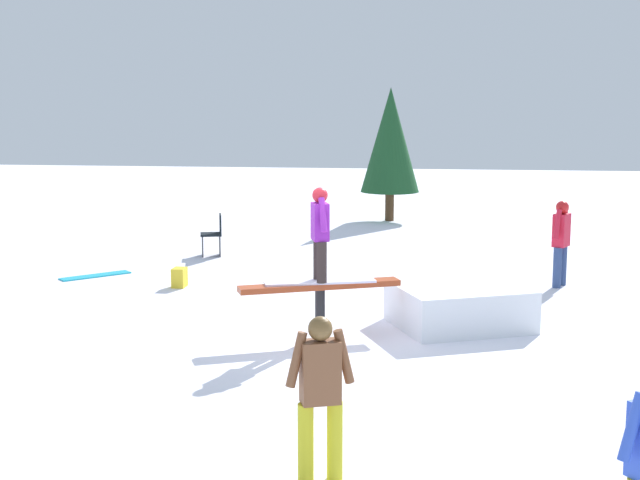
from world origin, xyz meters
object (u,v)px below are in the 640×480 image
object	(u,v)px
rail_feature	(320,291)
loose_snowboard_cyan	(95,276)
bystander_red	(561,239)
bystander_brown	(320,389)
folding_chair	(214,236)
main_rider_on_rail	(320,237)
backpack_on_snow	(179,277)
pine_tree_near	(390,140)

from	to	relation	value
rail_feature	loose_snowboard_cyan	xyz separation A→B (m)	(4.72, -3.68, -0.64)
rail_feature	bystander_red	size ratio (longest dim) A/B	1.45
rail_feature	bystander_brown	xyz separation A→B (m)	(-0.62, 4.67, 0.18)
rail_feature	folding_chair	xyz separation A→B (m)	(3.06, -6.10, -0.23)
main_rider_on_rail	bystander_red	bearing A→B (deg)	-151.70
rail_feature	bystander_brown	distance (m)	4.71
main_rider_on_rail	folding_chair	world-z (taller)	main_rider_on_rail
main_rider_on_rail	loose_snowboard_cyan	size ratio (longest dim) A/B	1.17
main_rider_on_rail	bystander_red	world-z (taller)	main_rider_on_rail
bystander_red	backpack_on_snow	distance (m)	6.74
bystander_red	folding_chair	world-z (taller)	bystander_red
bystander_brown	backpack_on_snow	world-z (taller)	bystander_brown
main_rider_on_rail	bystander_brown	world-z (taller)	main_rider_on_rail
bystander_red	loose_snowboard_cyan	size ratio (longest dim) A/B	1.15
loose_snowboard_cyan	pine_tree_near	world-z (taller)	pine_tree_near
backpack_on_snow	pine_tree_near	bearing A→B (deg)	-18.80
bystander_brown	bystander_red	world-z (taller)	bystander_red
main_rider_on_rail	bystander_brown	xyz separation A→B (m)	(-0.62, 4.67, -0.59)
rail_feature	folding_chair	bearing A→B (deg)	-86.92
bystander_red	main_rider_on_rail	bearing A→B (deg)	-17.71
bystander_brown	folding_chair	distance (m)	11.39
folding_chair	bystander_brown	bearing A→B (deg)	3.98
bystander_brown	bystander_red	distance (m)	9.13
bystander_red	loose_snowboard_cyan	bearing A→B (deg)	-62.32
rail_feature	main_rider_on_rail	bearing A→B (deg)	0.00
bystander_red	loose_snowboard_cyan	distance (m)	8.52
bystander_red	backpack_on_snow	size ratio (longest dim) A/B	4.47
bystander_red	rail_feature	bearing A→B (deg)	-17.71
rail_feature	pine_tree_near	bearing A→B (deg)	-115.07
bystander_red	pine_tree_near	size ratio (longest dim) A/B	0.42
folding_chair	backpack_on_snow	bearing A→B (deg)	-11.66
main_rider_on_rail	backpack_on_snow	bearing A→B (deg)	-63.62
main_rider_on_rail	bystander_brown	size ratio (longest dim) A/B	1.06
bystander_brown	bystander_red	size ratio (longest dim) A/B	0.97
rail_feature	bystander_brown	bearing A→B (deg)	73.95
bystander_red	backpack_on_snow	xyz separation A→B (m)	(6.64, 0.94, -0.68)
bystander_red	folding_chair	bearing A→B (deg)	-81.72
main_rider_on_rail	rail_feature	bearing A→B (deg)	0.00
folding_chair	backpack_on_snow	distance (m)	3.15
loose_snowboard_cyan	pine_tree_near	bearing A→B (deg)	14.27
main_rider_on_rail	loose_snowboard_cyan	distance (m)	6.14
rail_feature	bystander_red	bearing A→B (deg)	-157.45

